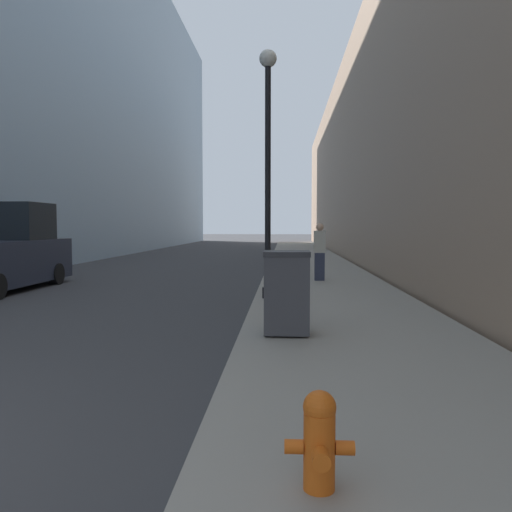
# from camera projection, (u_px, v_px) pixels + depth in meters

# --- Properties ---
(sidewalk_right) EXTENTS (3.69, 60.00, 0.12)m
(sidewalk_right) POSITION_uv_depth(u_px,v_px,m) (313.00, 268.00, 20.35)
(sidewalk_right) COLOR gray
(sidewalk_right) RESTS_ON ground
(building_left_glass) EXTENTS (12.00, 60.00, 20.82)m
(building_left_glass) POSITION_uv_depth(u_px,v_px,m) (13.00, 75.00, 28.66)
(building_left_glass) COLOR #849EB2
(building_left_glass) RESTS_ON ground
(building_right_stone) EXTENTS (12.00, 60.00, 10.81)m
(building_right_stone) POSITION_uv_depth(u_px,v_px,m) (450.00, 160.00, 27.54)
(building_right_stone) COLOR #9E7F66
(building_right_stone) RESTS_ON ground
(fire_hydrant) EXTENTS (0.44, 0.33, 0.63)m
(fire_hydrant) POSITION_uv_depth(u_px,v_px,m) (319.00, 438.00, 3.13)
(fire_hydrant) COLOR #D15614
(fire_hydrant) RESTS_ON sidewalk_right
(trash_bin) EXTENTS (0.70, 0.61, 1.28)m
(trash_bin) POSITION_uv_depth(u_px,v_px,m) (287.00, 292.00, 7.59)
(trash_bin) COLOR #3D3D42
(trash_bin) RESTS_ON sidewalk_right
(lamppost) EXTENTS (0.39, 0.39, 5.59)m
(lamppost) POSITION_uv_depth(u_px,v_px,m) (268.00, 149.00, 11.24)
(lamppost) COLOR black
(lamppost) RESTS_ON sidewalk_right
(pickup_truck) EXTENTS (2.07, 5.16, 2.44)m
(pickup_truck) POSITION_uv_depth(u_px,v_px,m) (0.00, 254.00, 13.76)
(pickup_truck) COLOR #232838
(pickup_truck) RESTS_ON ground
(pedestrian_on_sidewalk) EXTENTS (0.35, 0.23, 1.73)m
(pedestrian_on_sidewalk) POSITION_uv_depth(u_px,v_px,m) (320.00, 252.00, 15.09)
(pedestrian_on_sidewalk) COLOR #2D3347
(pedestrian_on_sidewalk) RESTS_ON sidewalk_right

